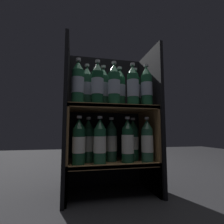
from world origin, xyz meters
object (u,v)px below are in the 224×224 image
bottle_lower_back_0 (88,141)px  bottle_lower_front_2 (128,142)px  bottle_upper_front_0 (78,83)px  bottle_upper_back_2 (120,89)px  bottle_upper_front_3 (133,87)px  bottle_upper_back_0 (87,87)px  bottle_lower_front_0 (79,142)px  bottle_lower_front_3 (147,142)px  bottle_lower_back_2 (133,141)px  bottle_lower_front_1 (100,142)px  bottle_upper_front_1 (97,84)px  bottle_upper_front_2 (114,85)px  bottle_upper_back_3 (135,90)px  bottle_upper_front_4 (147,87)px  bottle_lower_back_1 (111,141)px  bottle_upper_back_1 (103,88)px

bottle_lower_back_0 → bottle_lower_front_2: bearing=-19.6°
bottle_upper_front_0 → bottle_upper_back_2: same height
bottle_upper_front_3 → bottle_upper_back_0: bearing=163.9°
bottle_upper_back_2 → bottle_lower_front_0: (-0.26, -0.08, -0.33)m
bottle_lower_front_0 → bottle_upper_front_0: bearing=180.0°
bottle_lower_front_2 → bottle_lower_front_3: 0.12m
bottle_upper_front_0 → bottle_upper_back_0: bearing=54.6°
bottle_lower_front_3 → bottle_lower_back_2: 0.10m
bottle_lower_front_1 → bottle_lower_back_0: 0.10m
bottle_lower_front_0 → bottle_upper_back_2: bearing=17.1°
bottle_upper_front_1 → bottle_upper_back_0: bearing=125.4°
bottle_upper_front_2 → bottle_upper_back_2: same height
bottle_lower_front_0 → bottle_lower_back_2: 0.35m
bottle_upper_back_2 → bottle_lower_front_1: size_ratio=1.00×
bottle_upper_back_0 → bottle_upper_back_3: bearing=0.0°
bottle_upper_front_3 → bottle_lower_back_0: 0.43m
bottle_lower_front_2 → bottle_lower_back_2: same height
bottle_upper_front_3 → bottle_lower_front_1: size_ratio=1.00×
bottle_lower_front_0 → bottle_lower_back_2: size_ratio=1.00×
bottle_upper_front_4 → bottle_upper_back_0: (-0.37, 0.08, 0.00)m
bottle_upper_front_4 → bottle_lower_back_1: (-0.21, 0.08, -0.33)m
bottle_upper_front_1 → bottle_upper_front_3: (0.22, 0.00, -0.00)m
bottle_upper_front_3 → bottle_upper_front_4: 0.09m
bottle_upper_back_3 → bottle_lower_front_2: bottle_upper_back_3 is taller
bottle_upper_front_1 → bottle_lower_back_2: 0.42m
bottle_upper_front_3 → bottle_lower_back_1: 0.36m
bottle_upper_front_1 → bottle_lower_front_1: (0.02, 0.00, -0.33)m
bottle_upper_front_4 → bottle_lower_front_0: bearing=180.0°
bottle_upper_front_1 → bottle_upper_back_1: same height
bottle_upper_back_2 → bottle_lower_front_2: size_ratio=1.00×
bottle_upper_front_3 → bottle_upper_back_3: (0.05, 0.08, 0.00)m
bottle_lower_back_0 → bottle_lower_front_3: bearing=-12.9°
bottle_lower_front_2 → bottle_lower_front_3: bearing=0.0°
bottle_upper_front_0 → bottle_lower_back_0: (0.07, 0.08, -0.33)m
bottle_upper_front_0 → bottle_upper_front_1: size_ratio=1.00×
bottle_upper_back_2 → bottle_lower_front_3: size_ratio=1.00×
bottle_upper_front_0 → bottle_lower_back_0: 0.35m
bottle_upper_back_2 → bottle_lower_back_1: bottle_upper_back_2 is taller
bottle_upper_front_4 → bottle_lower_back_1: size_ratio=1.00×
bottle_upper_front_3 → bottle_lower_back_2: size_ratio=1.00×
bottle_upper_front_2 → bottle_upper_front_3: same height
bottle_upper_back_1 → bottle_lower_back_2: size_ratio=1.00×
bottle_upper_front_3 → bottle_lower_front_2: bottle_upper_front_3 is taller
bottle_upper_front_1 → bottle_lower_back_0: bottle_upper_front_1 is taller
bottle_lower_back_0 → bottle_lower_back_2: (0.28, 0.00, 0.00)m
bottle_upper_back_1 → bottle_lower_front_3: bearing=-17.2°
bottle_upper_front_1 → bottle_lower_front_2: bottle_upper_front_1 is taller
bottle_upper_front_0 → bottle_upper_back_0: 0.10m
bottle_upper_front_2 → bottle_upper_back_0: (-0.15, 0.08, 0.00)m
bottle_upper_back_2 → bottle_upper_front_2: bearing=-127.4°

